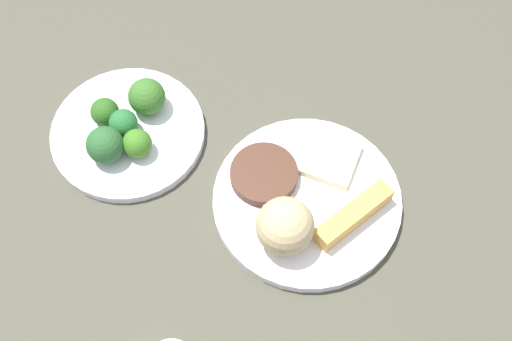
# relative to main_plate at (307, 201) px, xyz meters

# --- Properties ---
(tabletop) EXTENTS (2.20, 2.20, 0.02)m
(tabletop) POSITION_rel_main_plate_xyz_m (-0.00, 0.04, -0.02)
(tabletop) COLOR #454436
(tabletop) RESTS_ON ground
(main_plate) EXTENTS (0.25, 0.25, 0.02)m
(main_plate) POSITION_rel_main_plate_xyz_m (0.00, 0.00, 0.00)
(main_plate) COLOR white
(main_plate) RESTS_ON tabletop
(rice_scoop) EXTENTS (0.07, 0.07, 0.07)m
(rice_scoop) POSITION_rel_main_plate_xyz_m (0.07, -0.00, 0.04)
(rice_scoop) COLOR tan
(rice_scoop) RESTS_ON main_plate
(spring_roll) EXTENTS (0.12, 0.07, 0.03)m
(spring_roll) POSITION_rel_main_plate_xyz_m (0.00, 0.07, 0.02)
(spring_roll) COLOR gold
(spring_roll) RESTS_ON main_plate
(crab_rangoon_wonton) EXTENTS (0.08, 0.08, 0.01)m
(crab_rangoon_wonton) POSITION_rel_main_plate_xyz_m (-0.07, 0.00, 0.01)
(crab_rangoon_wonton) COLOR beige
(crab_rangoon_wonton) RESTS_ON main_plate
(stir_fry_heap) EXTENTS (0.09, 0.09, 0.02)m
(stir_fry_heap) POSITION_rel_main_plate_xyz_m (-0.00, -0.07, 0.02)
(stir_fry_heap) COLOR #46281C
(stir_fry_heap) RESTS_ON main_plate
(broccoli_plate) EXTENTS (0.22, 0.22, 0.01)m
(broccoli_plate) POSITION_rel_main_plate_xyz_m (0.02, -0.27, -0.00)
(broccoli_plate) COLOR white
(broccoli_plate) RESTS_ON tabletop
(broccoli_floret_0) EXTENTS (0.05, 0.05, 0.05)m
(broccoli_floret_0) POSITION_rel_main_plate_xyz_m (-0.02, -0.26, 0.03)
(broccoli_floret_0) COLOR #346825
(broccoli_floret_0) RESTS_ON broccoli_plate
(broccoli_floret_1) EXTENTS (0.04, 0.04, 0.04)m
(broccoli_floret_1) POSITION_rel_main_plate_xyz_m (0.02, -0.30, 0.03)
(broccoli_floret_1) COLOR #29591C
(broccoli_floret_1) RESTS_ON broccoli_plate
(broccoli_floret_2) EXTENTS (0.04, 0.04, 0.04)m
(broccoli_floret_2) POSITION_rel_main_plate_xyz_m (0.04, -0.24, 0.03)
(broccoli_floret_2) COLOR #3B7220
(broccoli_floret_2) RESTS_ON broccoli_plate
(broccoli_floret_4) EXTENTS (0.04, 0.04, 0.04)m
(broccoli_floret_4) POSITION_rel_main_plate_xyz_m (0.03, -0.27, 0.03)
(broccoli_floret_4) COLOR #236730
(broccoli_floret_4) RESTS_ON broccoli_plate
(broccoli_floret_5) EXTENTS (0.05, 0.05, 0.05)m
(broccoli_floret_5) POSITION_rel_main_plate_xyz_m (0.07, -0.27, 0.03)
(broccoli_floret_5) COLOR #295A2B
(broccoli_floret_5) RESTS_ON broccoli_plate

